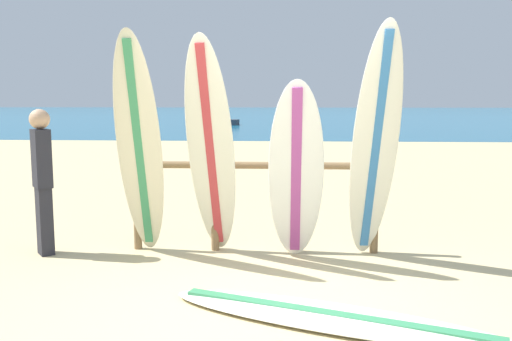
{
  "coord_description": "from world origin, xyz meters",
  "views": [
    {
      "loc": [
        0.18,
        -4.19,
        1.74
      ],
      "look_at": [
        -0.2,
        2.22,
        0.89
      ],
      "focal_mm": 38.46,
      "sensor_mm": 36.0,
      "label": 1
    }
  ],
  "objects_px": {
    "surfboard_leaning_center": "(375,146)",
    "beachgoer_standing": "(42,175)",
    "surfboard_leaning_far_left": "(139,148)",
    "surfboard_leaning_center_left": "(296,173)",
    "surfboard_leaning_left": "(211,150)",
    "surfboard_rack": "(254,190)",
    "surfboard_lying_on_sand": "(332,317)",
    "small_boat_offshore": "(218,121)"
  },
  "relations": [
    {
      "from": "surfboard_leaning_center",
      "to": "beachgoer_standing",
      "type": "height_order",
      "value": "surfboard_leaning_center"
    },
    {
      "from": "surfboard_leaning_far_left",
      "to": "surfboard_leaning_center_left",
      "type": "distance_m",
      "value": 1.68
    },
    {
      "from": "surfboard_leaning_left",
      "to": "surfboard_leaning_far_left",
      "type": "bearing_deg",
      "value": -175.43
    },
    {
      "from": "surfboard_leaning_far_left",
      "to": "surfboard_leaning_center",
      "type": "bearing_deg",
      "value": 0.25
    },
    {
      "from": "surfboard_rack",
      "to": "surfboard_lying_on_sand",
      "type": "bearing_deg",
      "value": -69.7
    },
    {
      "from": "beachgoer_standing",
      "to": "small_boat_offshore",
      "type": "xyz_separation_m",
      "value": [
        -1.88,
        29.69,
        -0.64
      ]
    },
    {
      "from": "surfboard_leaning_center",
      "to": "beachgoer_standing",
      "type": "relative_size",
      "value": 1.54
    },
    {
      "from": "surfboard_leaning_left",
      "to": "surfboard_lying_on_sand",
      "type": "height_order",
      "value": "surfboard_leaning_left"
    },
    {
      "from": "surfboard_leaning_center_left",
      "to": "surfboard_leaning_left",
      "type": "bearing_deg",
      "value": 173.21
    },
    {
      "from": "surfboard_lying_on_sand",
      "to": "small_boat_offshore",
      "type": "relative_size",
      "value": 1.04
    },
    {
      "from": "surfboard_leaning_far_left",
      "to": "surfboard_leaning_center",
      "type": "xyz_separation_m",
      "value": [
        2.48,
        0.01,
        0.04
      ]
    },
    {
      "from": "surfboard_rack",
      "to": "surfboard_leaning_center",
      "type": "distance_m",
      "value": 1.44
    },
    {
      "from": "surfboard_leaning_far_left",
      "to": "small_boat_offshore",
      "type": "xyz_separation_m",
      "value": [
        -3.01,
        29.81,
        -0.96
      ]
    },
    {
      "from": "surfboard_rack",
      "to": "surfboard_lying_on_sand",
      "type": "xyz_separation_m",
      "value": [
        0.73,
        -1.98,
        -0.67
      ]
    },
    {
      "from": "surfboard_leaning_center",
      "to": "small_boat_offshore",
      "type": "height_order",
      "value": "surfboard_leaning_center"
    },
    {
      "from": "surfboard_lying_on_sand",
      "to": "surfboard_leaning_left",
      "type": "bearing_deg",
      "value": 125.67
    },
    {
      "from": "surfboard_leaning_far_left",
      "to": "surfboard_leaning_left",
      "type": "relative_size",
      "value": 1.02
    },
    {
      "from": "surfboard_leaning_left",
      "to": "surfboard_leaning_center",
      "type": "bearing_deg",
      "value": -1.65
    },
    {
      "from": "surfboard_leaning_far_left",
      "to": "surfboard_leaning_left",
      "type": "height_order",
      "value": "surfboard_leaning_far_left"
    },
    {
      "from": "surfboard_leaning_left",
      "to": "surfboard_leaning_center_left",
      "type": "bearing_deg",
      "value": -6.79
    },
    {
      "from": "surfboard_leaning_far_left",
      "to": "surfboard_lying_on_sand",
      "type": "xyz_separation_m",
      "value": [
        1.93,
        -1.58,
        -1.18
      ]
    },
    {
      "from": "surfboard_leaning_center",
      "to": "small_boat_offshore",
      "type": "bearing_deg",
      "value": 100.43
    },
    {
      "from": "surfboard_leaning_center",
      "to": "beachgoer_standing",
      "type": "bearing_deg",
      "value": 178.29
    },
    {
      "from": "surfboard_leaning_left",
      "to": "surfboard_lying_on_sand",
      "type": "bearing_deg",
      "value": -54.33
    },
    {
      "from": "surfboard_rack",
      "to": "small_boat_offshore",
      "type": "height_order",
      "value": "surfboard_rack"
    },
    {
      "from": "surfboard_leaning_far_left",
      "to": "surfboard_leaning_center",
      "type": "height_order",
      "value": "surfboard_leaning_center"
    },
    {
      "from": "surfboard_leaning_center_left",
      "to": "surfboard_lying_on_sand",
      "type": "height_order",
      "value": "surfboard_leaning_center_left"
    },
    {
      "from": "surfboard_leaning_far_left",
      "to": "beachgoer_standing",
      "type": "distance_m",
      "value": 1.18
    },
    {
      "from": "surfboard_lying_on_sand",
      "to": "beachgoer_standing",
      "type": "distance_m",
      "value": 3.6
    },
    {
      "from": "surfboard_leaning_center",
      "to": "surfboard_lying_on_sand",
      "type": "relative_size",
      "value": 0.89
    },
    {
      "from": "surfboard_leaning_center_left",
      "to": "beachgoer_standing",
      "type": "bearing_deg",
      "value": 176.6
    },
    {
      "from": "surfboard_rack",
      "to": "surfboard_leaning_center",
      "type": "relative_size",
      "value": 1.12
    },
    {
      "from": "surfboard_leaning_center",
      "to": "surfboard_leaning_left",
      "type": "bearing_deg",
      "value": 178.35
    },
    {
      "from": "surfboard_leaning_center",
      "to": "small_boat_offshore",
      "type": "relative_size",
      "value": 0.93
    },
    {
      "from": "surfboard_leaning_center_left",
      "to": "surfboard_leaning_center",
      "type": "relative_size",
      "value": 0.77
    },
    {
      "from": "surfboard_leaning_left",
      "to": "beachgoer_standing",
      "type": "relative_size",
      "value": 1.47
    },
    {
      "from": "surfboard_leaning_far_left",
      "to": "beachgoer_standing",
      "type": "bearing_deg",
      "value": 174.03
    },
    {
      "from": "beachgoer_standing",
      "to": "small_boat_offshore",
      "type": "distance_m",
      "value": 29.75
    },
    {
      "from": "surfboard_leaning_left",
      "to": "beachgoer_standing",
      "type": "bearing_deg",
      "value": 178.25
    },
    {
      "from": "surfboard_rack",
      "to": "beachgoer_standing",
      "type": "relative_size",
      "value": 1.73
    },
    {
      "from": "surfboard_rack",
      "to": "beachgoer_standing",
      "type": "xyz_separation_m",
      "value": [
        -2.33,
        -0.28,
        0.19
      ]
    },
    {
      "from": "surfboard_leaning_center",
      "to": "surfboard_lying_on_sand",
      "type": "distance_m",
      "value": 2.07
    }
  ]
}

